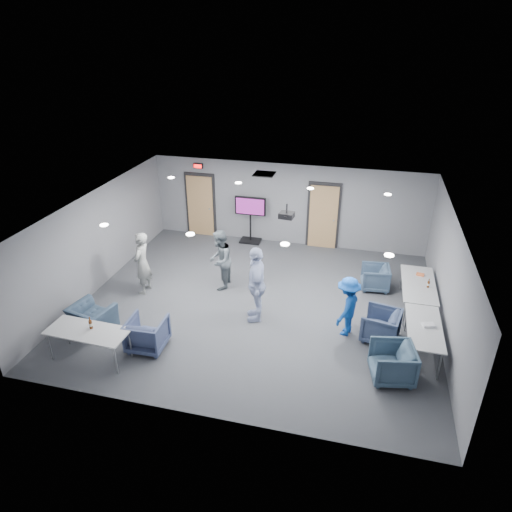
% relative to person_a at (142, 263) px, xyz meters
% --- Properties ---
extents(floor, '(9.00, 9.00, 0.00)m').
position_rel_person_a_xyz_m(floor, '(3.16, 0.12, -0.88)').
color(floor, '#313438').
rests_on(floor, ground).
extents(ceiling, '(9.00, 9.00, 0.00)m').
position_rel_person_a_xyz_m(ceiling, '(3.16, 0.12, 1.82)').
color(ceiling, silver).
rests_on(ceiling, wall_back).
extents(wall_back, '(9.00, 0.02, 2.70)m').
position_rel_person_a_xyz_m(wall_back, '(3.16, 4.12, 0.47)').
color(wall_back, slate).
rests_on(wall_back, floor).
extents(wall_front, '(9.00, 0.02, 2.70)m').
position_rel_person_a_xyz_m(wall_front, '(3.16, -3.88, 0.47)').
color(wall_front, slate).
rests_on(wall_front, floor).
extents(wall_left, '(0.02, 8.00, 2.70)m').
position_rel_person_a_xyz_m(wall_left, '(-1.34, 0.12, 0.47)').
color(wall_left, slate).
rests_on(wall_left, floor).
extents(wall_right, '(0.02, 8.00, 2.70)m').
position_rel_person_a_xyz_m(wall_right, '(7.66, 0.12, 0.47)').
color(wall_right, slate).
rests_on(wall_right, floor).
extents(door_left, '(1.06, 0.17, 2.24)m').
position_rel_person_a_xyz_m(door_left, '(0.16, 4.07, 0.19)').
color(door_left, black).
rests_on(door_left, wall_back).
extents(door_right, '(1.06, 0.17, 2.24)m').
position_rel_person_a_xyz_m(door_right, '(4.36, 4.07, 0.19)').
color(door_right, black).
rests_on(door_right, wall_back).
extents(exit_sign, '(0.32, 0.08, 0.16)m').
position_rel_person_a_xyz_m(exit_sign, '(0.16, 4.05, 1.57)').
color(exit_sign, black).
rests_on(exit_sign, wall_back).
extents(hvac_diffuser, '(0.60, 0.60, 0.03)m').
position_rel_person_a_xyz_m(hvac_diffuser, '(2.66, 2.92, 1.81)').
color(hvac_diffuser, black).
rests_on(hvac_diffuser, ceiling).
extents(downlights, '(6.18, 3.78, 0.02)m').
position_rel_person_a_xyz_m(downlights, '(3.16, 0.12, 1.81)').
color(downlights, white).
rests_on(downlights, ceiling).
extents(person_a, '(0.44, 0.65, 1.75)m').
position_rel_person_a_xyz_m(person_a, '(0.00, 0.00, 0.00)').
color(person_a, gray).
rests_on(person_a, floor).
extents(person_b, '(0.69, 0.86, 1.70)m').
position_rel_person_a_xyz_m(person_b, '(1.95, 0.74, -0.03)').
color(person_b, '#535C64').
rests_on(person_b, floor).
extents(person_c, '(0.75, 1.23, 1.96)m').
position_rel_person_a_xyz_m(person_c, '(3.28, -0.49, 0.10)').
color(person_c, '#ABB8DC').
rests_on(person_c, floor).
extents(person_d, '(0.82, 1.08, 1.48)m').
position_rel_person_a_xyz_m(person_d, '(5.48, -0.59, -0.13)').
color(person_d, '#174497').
rests_on(person_d, floor).
extents(chair_right_a, '(0.81, 0.80, 0.68)m').
position_rel_person_a_xyz_m(chair_right_a, '(6.11, 1.71, -0.53)').
color(chair_right_a, '#384A60').
rests_on(chair_right_a, floor).
extents(chair_right_b, '(0.97, 0.95, 0.75)m').
position_rel_person_a_xyz_m(chair_right_b, '(6.27, -0.64, -0.50)').
color(chair_right_b, '#384561').
rests_on(chair_right_b, floor).
extents(chair_right_c, '(1.00, 0.98, 0.78)m').
position_rel_person_a_xyz_m(chair_right_c, '(6.51, -1.95, -0.48)').
color(chair_right_c, '#3A5165').
rests_on(chair_right_c, floor).
extents(chair_front_a, '(0.85, 0.87, 0.76)m').
position_rel_person_a_xyz_m(chair_front_a, '(1.19, -2.24, -0.49)').
color(chair_front_a, '#3D4769').
rests_on(chair_front_a, floor).
extents(chair_front_b, '(1.11, 1.02, 0.62)m').
position_rel_person_a_xyz_m(chair_front_b, '(-0.43, -1.88, -0.56)').
color(chair_front_b, '#344559').
rests_on(chair_front_b, floor).
extents(table_right_a, '(0.82, 1.96, 0.73)m').
position_rel_person_a_xyz_m(table_right_a, '(7.16, 0.93, -0.19)').
color(table_right_a, '#A2A4A6').
rests_on(table_right_a, floor).
extents(table_right_b, '(0.74, 1.77, 0.73)m').
position_rel_person_a_xyz_m(table_right_b, '(7.16, -0.97, -0.19)').
color(table_right_b, '#A2A4A6').
rests_on(table_right_b, floor).
extents(table_front_left, '(1.81, 0.81, 0.73)m').
position_rel_person_a_xyz_m(table_front_left, '(0.15, -2.88, -0.19)').
color(table_front_left, '#A2A4A6').
rests_on(table_front_left, floor).
extents(bottle_front, '(0.08, 0.08, 0.29)m').
position_rel_person_a_xyz_m(bottle_front, '(0.19, -2.79, -0.04)').
color(bottle_front, '#51270E').
rests_on(bottle_front, table_front_left).
extents(bottle_right, '(0.06, 0.06, 0.24)m').
position_rel_person_a_xyz_m(bottle_right, '(7.37, 0.80, -0.06)').
color(bottle_right, '#51270E').
rests_on(bottle_right, table_right_a).
extents(snack_box, '(0.22, 0.17, 0.04)m').
position_rel_person_a_xyz_m(snack_box, '(7.22, 1.40, -0.12)').
color(snack_box, '#DD6837').
rests_on(snack_box, table_right_a).
extents(wrapper, '(0.28, 0.23, 0.06)m').
position_rel_person_a_xyz_m(wrapper, '(7.24, -0.93, -0.12)').
color(wrapper, silver).
rests_on(wrapper, table_right_b).
extents(tv_stand, '(1.04, 0.49, 1.59)m').
position_rel_person_a_xyz_m(tv_stand, '(1.98, 3.86, 0.02)').
color(tv_stand, black).
rests_on(tv_stand, floor).
extents(projector, '(0.38, 0.36, 0.36)m').
position_rel_person_a_xyz_m(projector, '(3.78, 0.57, 1.53)').
color(projector, black).
rests_on(projector, ceiling).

